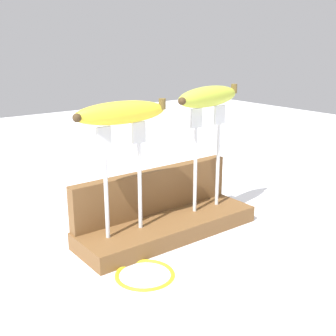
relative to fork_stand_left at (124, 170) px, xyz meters
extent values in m
plane|color=silver|center=(0.10, 0.00, -0.15)|extent=(3.00, 3.00, 0.00)
cube|color=brown|center=(0.10, 0.00, -0.13)|extent=(0.35, 0.11, 0.03)
cube|color=brown|center=(0.10, 0.05, -0.07)|extent=(0.35, 0.02, 0.09)
cylinder|color=silver|center=(-0.03, 0.00, -0.04)|extent=(0.01, 0.01, 0.16)
cube|color=silver|center=(-0.03, 0.00, 0.06)|extent=(0.03, 0.01, 0.04)
cylinder|color=silver|center=(0.03, 0.00, -0.04)|extent=(0.01, 0.01, 0.16)
cube|color=silver|center=(0.03, 0.00, 0.06)|extent=(0.03, 0.01, 0.04)
cylinder|color=silver|center=(0.16, 0.00, -0.03)|extent=(0.01, 0.01, 0.17)
cube|color=silver|center=(0.16, 0.00, 0.07)|extent=(0.03, 0.01, 0.04)
cylinder|color=silver|center=(0.22, 0.00, -0.03)|extent=(0.01, 0.01, 0.17)
cube|color=silver|center=(0.22, 0.00, 0.07)|extent=(0.03, 0.01, 0.04)
ellipsoid|color=yellow|center=(0.00, 0.00, 0.10)|extent=(0.17, 0.05, 0.04)
cylinder|color=brown|center=(0.08, -0.01, 0.11)|extent=(0.01, 0.01, 0.02)
sphere|color=#3F2D19|center=(-0.08, 0.01, 0.10)|extent=(0.01, 0.01, 0.01)
ellipsoid|color=#B2C138|center=(0.19, 0.00, 0.11)|extent=(0.17, 0.07, 0.04)
cylinder|color=brown|center=(0.27, 0.01, 0.12)|extent=(0.01, 0.01, 0.02)
sphere|color=#3F2D19|center=(0.11, -0.01, 0.11)|extent=(0.01, 0.01, 0.01)
cylinder|color=silver|center=(0.10, 0.29, -0.14)|extent=(0.11, 0.09, 0.01)
cube|color=silver|center=(0.17, 0.35, -0.14)|extent=(0.04, 0.04, 0.01)
torus|color=gold|center=(-0.02, -0.09, -0.14)|extent=(0.09, 0.09, 0.01)
camera|label=1|loc=(-0.36, -0.59, 0.21)|focal=46.25mm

